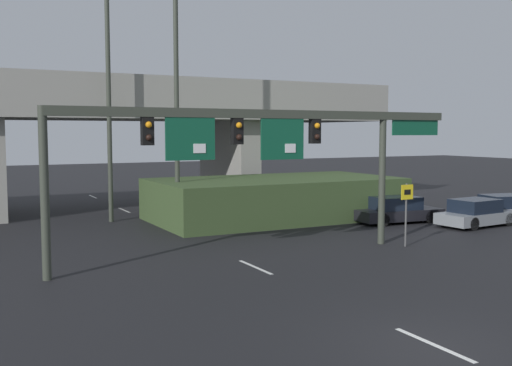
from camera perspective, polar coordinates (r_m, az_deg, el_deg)
ground_plane at (r=14.24m, az=16.39°, el=-14.48°), size 160.00×160.00×0.00m
lane_markings at (r=24.70m, az=-4.65°, el=-6.03°), size 0.14×45.05×0.01m
signal_gantry at (r=22.12m, az=0.57°, el=4.42°), size 16.57×0.44×5.49m
speed_limit_sign at (r=25.06m, az=14.14°, el=-2.11°), size 0.60×0.11×2.59m
highway_light_pole_near at (r=31.91m, az=-13.87°, el=8.58°), size 0.70×0.36×12.87m
highway_light_pole_far at (r=30.29m, az=-7.64°, el=13.04°), size 0.70×0.36×17.22m
overpass_bridge at (r=37.24m, az=-12.95°, el=6.10°), size 34.58×8.35×7.80m
grass_embankment at (r=32.35m, az=1.84°, el=-1.48°), size 13.08×6.79×2.18m
parked_sedan_near_right at (r=31.75m, az=13.28°, el=-2.56°), size 4.71×2.24×1.35m
parked_sedan_mid_right at (r=31.71m, az=20.24°, el=-2.74°), size 4.37×2.17×1.36m
parked_sedan_far_right at (r=34.32m, az=22.95°, el=-2.26°), size 5.06×2.73×1.37m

